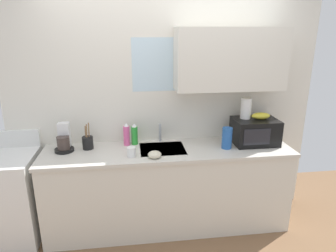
% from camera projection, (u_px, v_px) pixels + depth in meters
% --- Properties ---
extents(kitchen_wall_assembly, '(3.33, 0.42, 2.50)m').
position_uv_depth(kitchen_wall_assembly, '(177.00, 98.00, 3.29)').
color(kitchen_wall_assembly, silver).
rests_on(kitchen_wall_assembly, ground).
extents(counter_unit, '(2.56, 0.63, 0.90)m').
position_uv_depth(counter_unit, '(168.00, 187.00, 3.26)').
color(counter_unit, silver).
rests_on(counter_unit, ground).
extents(sink_faucet, '(0.03, 0.03, 0.20)m').
position_uv_depth(sink_faucet, '(160.00, 133.00, 3.31)').
color(sink_faucet, '#B2B5BA').
rests_on(sink_faucet, counter_unit).
extents(stove_range, '(0.60, 0.60, 1.08)m').
position_uv_depth(stove_range, '(8.00, 198.00, 3.06)').
color(stove_range, white).
rests_on(stove_range, ground).
extents(microwave, '(0.46, 0.35, 0.27)m').
position_uv_depth(microwave, '(255.00, 131.00, 3.24)').
color(microwave, black).
rests_on(microwave, counter_unit).
extents(banana_bunch, '(0.20, 0.11, 0.07)m').
position_uv_depth(banana_bunch, '(261.00, 116.00, 3.20)').
color(banana_bunch, gold).
rests_on(banana_bunch, microwave).
extents(paper_towel_roll, '(0.11, 0.11, 0.22)m').
position_uv_depth(paper_towel_roll, '(246.00, 108.00, 3.21)').
color(paper_towel_roll, white).
rests_on(paper_towel_roll, microwave).
extents(coffee_maker, '(0.19, 0.21, 0.28)m').
position_uv_depth(coffee_maker, '(64.00, 141.00, 3.06)').
color(coffee_maker, black).
rests_on(coffee_maker, counter_unit).
extents(dish_soap_bottle_green, '(0.07, 0.07, 0.23)m').
position_uv_depth(dish_soap_bottle_green, '(134.00, 135.00, 3.23)').
color(dish_soap_bottle_green, green).
rests_on(dish_soap_bottle_green, counter_unit).
extents(dish_soap_bottle_pink, '(0.07, 0.07, 0.24)m').
position_uv_depth(dish_soap_bottle_pink, '(127.00, 135.00, 3.20)').
color(dish_soap_bottle_pink, '#E55999').
rests_on(dish_soap_bottle_pink, counter_unit).
extents(cereal_canister, '(0.10, 0.10, 0.22)m').
position_uv_depth(cereal_canister, '(227.00, 138.00, 3.12)').
color(cereal_canister, '#2659A5').
rests_on(cereal_canister, counter_unit).
extents(mug_white, '(0.08, 0.08, 0.09)m').
position_uv_depth(mug_white, '(131.00, 152.00, 2.93)').
color(mug_white, white).
rests_on(mug_white, counter_unit).
extents(utensil_crock, '(0.11, 0.11, 0.28)m').
position_uv_depth(utensil_crock, '(88.00, 142.00, 3.11)').
color(utensil_crock, black).
rests_on(utensil_crock, counter_unit).
extents(small_bowl, '(0.13, 0.13, 0.06)m').
position_uv_depth(small_bowl, '(155.00, 155.00, 2.90)').
color(small_bowl, beige).
rests_on(small_bowl, counter_unit).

